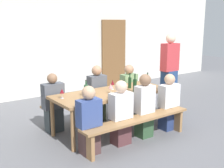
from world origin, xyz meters
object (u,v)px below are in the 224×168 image
(seated_guest_near_1, at_px, (121,114))
(wine_bottle_2, at_px, (86,90))
(wine_bottle_0, at_px, (135,85))
(seated_guest_near_0, at_px, (89,122))
(bench_near, at_px, (138,123))
(wine_bottle_1, at_px, (147,83))
(wine_glass_1, at_px, (84,93))
(wine_bottle_3, at_px, (130,82))
(seated_guest_far_0, at_px, (53,105))
(seated_guest_near_2, at_px, (144,107))
(seated_guest_far_1, at_px, (97,95))
(wooden_door, at_px, (114,53))
(wine_glass_0, at_px, (122,84))
(wine_glass_3, at_px, (111,86))
(wine_glass_4, at_px, (62,91))
(standing_host, at_px, (169,76))
(bench_far, at_px, (91,103))
(wine_glass_2, at_px, (113,83))
(seated_guest_near_3, at_px, (169,103))
(seated_guest_far_2, at_px, (129,90))
(tasting_table, at_px, (112,96))

(seated_guest_near_1, bearing_deg, wine_bottle_2, 29.76)
(wine_bottle_0, relative_size, seated_guest_near_0, 0.31)
(bench_near, height_order, wine_bottle_1, wine_bottle_1)
(wine_bottle_1, bearing_deg, wine_glass_1, 177.26)
(wine_bottle_3, bearing_deg, seated_guest_far_0, 158.33)
(wine_bottle_2, relative_size, seated_guest_near_2, 0.26)
(wine_glass_1, height_order, seated_guest_near_1, seated_guest_near_1)
(seated_guest_far_1, bearing_deg, wooden_door, 137.80)
(wine_glass_0, bearing_deg, wooden_door, 55.93)
(wine_glass_3, bearing_deg, seated_guest_far_0, 141.15)
(wine_glass_1, relative_size, seated_guest_far_0, 0.15)
(seated_guest_near_1, relative_size, seated_guest_far_1, 0.94)
(seated_guest_near_2, xyz_separation_m, seated_guest_far_0, (-1.20, 1.18, -0.03))
(wine_bottle_2, relative_size, wine_glass_4, 1.82)
(bench_near, distance_m, standing_host, 1.78)
(bench_far, height_order, wine_glass_3, wine_glass_3)
(wine_glass_2, distance_m, seated_guest_near_0, 1.29)
(seated_guest_near_0, distance_m, seated_guest_near_3, 1.77)
(wooden_door, distance_m, wine_glass_0, 3.72)
(wine_glass_1, relative_size, wine_glass_4, 1.03)
(wine_glass_1, xyz_separation_m, wine_glass_3, (0.62, 0.09, 0.01))
(bench_near, height_order, seated_guest_far_2, seated_guest_far_2)
(standing_host, bearing_deg, wine_glass_1, 4.35)
(seated_guest_near_0, height_order, standing_host, standing_host)
(wine_glass_0, xyz_separation_m, wine_glass_4, (-1.23, 0.07, 0.01))
(standing_host, bearing_deg, seated_guest_near_1, 18.32)
(wine_bottle_3, relative_size, seated_guest_near_2, 0.27)
(wine_glass_3, bearing_deg, wine_bottle_1, -11.87)
(seated_guest_near_0, bearing_deg, wine_bottle_2, -27.52)
(wine_bottle_0, xyz_separation_m, seated_guest_far_2, (0.55, 0.84, -0.35))
(wine_glass_0, height_order, seated_guest_near_0, seated_guest_near_0)
(wine_glass_0, bearing_deg, tasting_table, -168.17)
(seated_guest_near_2, distance_m, seated_guest_far_0, 1.69)
(wine_bottle_2, xyz_separation_m, wine_bottle_3, (1.04, 0.07, 0.00))
(standing_host, bearing_deg, seated_guest_far_0, -13.59)
(wine_glass_3, relative_size, seated_guest_near_1, 0.16)
(bench_far, xyz_separation_m, wine_bottle_0, (0.34, -0.99, 0.52))
(wooden_door, xyz_separation_m, seated_guest_near_3, (-1.45, -3.72, -0.54))
(wine_glass_4, bearing_deg, bench_near, -42.37)
(wine_bottle_0, relative_size, wine_glass_1, 2.01)
(tasting_table, relative_size, seated_guest_near_0, 2.06)
(wine_glass_1, xyz_separation_m, seated_guest_far_2, (1.60, 0.76, -0.34))
(wine_glass_2, bearing_deg, seated_guest_near_3, -43.78)
(bench_near, height_order, wine_glass_0, wine_glass_0)
(wine_bottle_2, bearing_deg, seated_guest_far_1, 44.85)
(wine_glass_1, height_order, seated_guest_near_0, seated_guest_near_0)
(wine_glass_2, distance_m, seated_guest_far_0, 1.19)
(wine_bottle_0, distance_m, wine_glass_0, 0.31)
(wooden_door, relative_size, wine_glass_3, 11.70)
(seated_guest_near_0, relative_size, seated_guest_near_1, 0.99)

